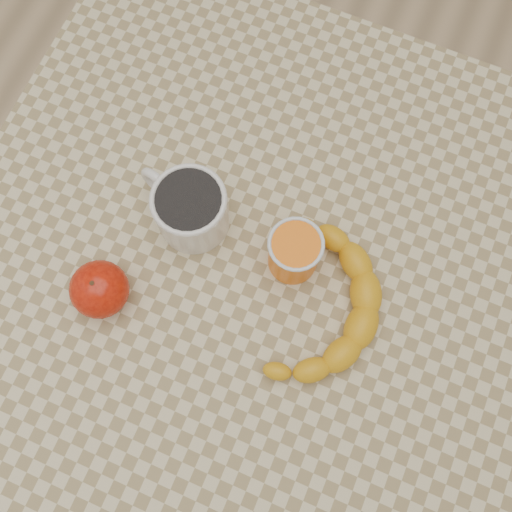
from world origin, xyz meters
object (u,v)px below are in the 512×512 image
at_px(apple, 99,289).
at_px(banana, 321,306).
at_px(table, 256,276).
at_px(coffee_mug, 190,208).
at_px(orange_juice_glass, 294,252).

relative_size(apple, banana, 0.37).
bearing_deg(apple, table, 36.51).
bearing_deg(apple, coffee_mug, 66.44).
relative_size(coffee_mug, apple, 1.49).
bearing_deg(coffee_mug, orange_juice_glass, -0.79).
xyz_separation_m(orange_juice_glass, banana, (0.05, -0.04, -0.02)).
distance_m(coffee_mug, banana, 0.20).
distance_m(table, apple, 0.23).
bearing_deg(coffee_mug, table, -11.02).
bearing_deg(orange_juice_glass, apple, -146.36).
height_order(table, banana, banana).
xyz_separation_m(apple, banana, (0.26, 0.09, -0.01)).
relative_size(coffee_mug, orange_juice_glass, 1.77).
bearing_deg(orange_juice_glass, banana, -39.40).
bearing_deg(table, banana, -15.72).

